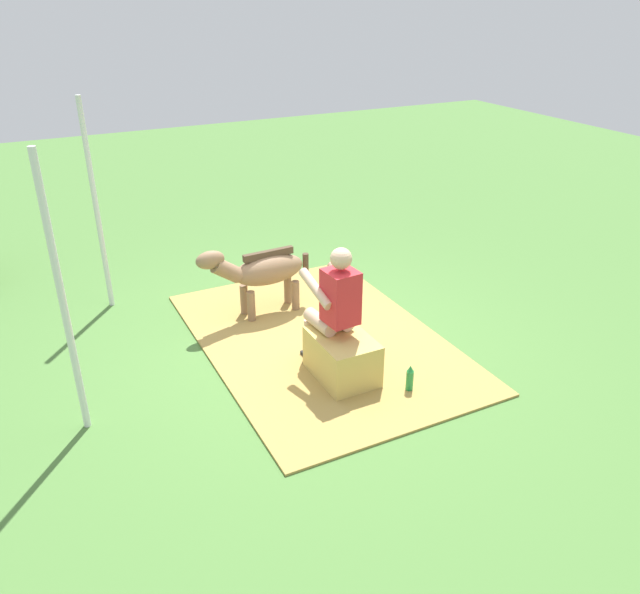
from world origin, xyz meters
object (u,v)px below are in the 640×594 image
(person_seated, at_px, (334,304))
(soda_bottle, at_px, (410,379))
(pony_standing, at_px, (262,271))
(tent_pole_left, at_px, (63,301))
(tent_pole_right, at_px, (96,208))
(hay_bale, at_px, (342,358))

(person_seated, height_order, soda_bottle, person_seated)
(person_seated, xyz_separation_m, pony_standing, (1.40, 0.17, -0.19))
(pony_standing, xyz_separation_m, soda_bottle, (-2.06, -0.63, -0.41))
(tent_pole_left, bearing_deg, person_seated, -94.32)
(pony_standing, xyz_separation_m, tent_pole_right, (1.05, 1.53, 0.66))
(pony_standing, bearing_deg, tent_pole_left, 119.83)
(hay_bale, bearing_deg, pony_standing, 6.50)
(pony_standing, height_order, tent_pole_left, tent_pole_left)
(hay_bale, distance_m, pony_standing, 1.61)
(person_seated, height_order, tent_pole_right, tent_pole_right)
(hay_bale, height_order, tent_pole_right, tent_pole_right)
(tent_pole_right, bearing_deg, tent_pole_left, 164.82)
(pony_standing, distance_m, tent_pole_left, 2.56)
(pony_standing, relative_size, tent_pole_left, 0.56)
(tent_pole_left, bearing_deg, tent_pole_right, -15.18)
(tent_pole_left, bearing_deg, soda_bottle, -106.58)
(soda_bottle, xyz_separation_m, tent_pole_left, (0.83, 2.78, 1.07))
(hay_bale, height_order, soda_bottle, hay_bale)
(person_seated, distance_m, soda_bottle, 1.00)
(hay_bale, relative_size, tent_pole_left, 0.29)
(hay_bale, xyz_separation_m, pony_standing, (1.57, 0.18, 0.32))
(hay_bale, xyz_separation_m, soda_bottle, (-0.49, -0.45, -0.09))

